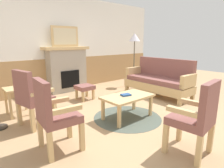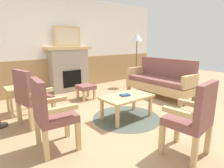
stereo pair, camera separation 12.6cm
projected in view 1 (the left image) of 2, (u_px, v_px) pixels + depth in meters
name	position (u px, v px, depth m)	size (l,w,h in m)	color
ground_plane	(123.00, 113.00, 3.79)	(14.00, 14.00, 0.00)	tan
wall_back	(62.00, 45.00, 5.41)	(7.20, 0.14, 2.70)	white
fireplace	(67.00, 69.00, 5.37)	(1.30, 0.44, 1.28)	#A39989
framed_picture	(65.00, 36.00, 5.17)	(0.80, 0.04, 0.56)	tan
couch	(159.00, 81.00, 4.99)	(0.70, 1.80, 0.98)	tan
coffee_table	(128.00, 98.00, 3.49)	(0.96, 0.56, 0.44)	tan
round_rug	(127.00, 117.00, 3.58)	(1.29, 1.29, 0.01)	#4C564C
book_on_table	(126.00, 95.00, 3.47)	(0.18, 0.13, 0.03)	navy
footstool	(85.00, 88.00, 4.65)	(0.40, 0.40, 0.36)	tan
armchair_near_fireplace	(31.00, 96.00, 3.12)	(0.57, 0.57, 0.98)	tan
armchair_by_window_left	(54.00, 112.00, 2.39)	(0.52, 0.52, 0.98)	tan
armchair_front_left	(196.00, 115.00, 2.30)	(0.52, 0.52, 0.98)	tan
side_table	(17.00, 93.00, 3.64)	(0.44, 0.44, 0.55)	tan
floor_lamp_by_couch	(135.00, 41.00, 5.93)	(0.36, 0.36, 1.68)	#332D28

